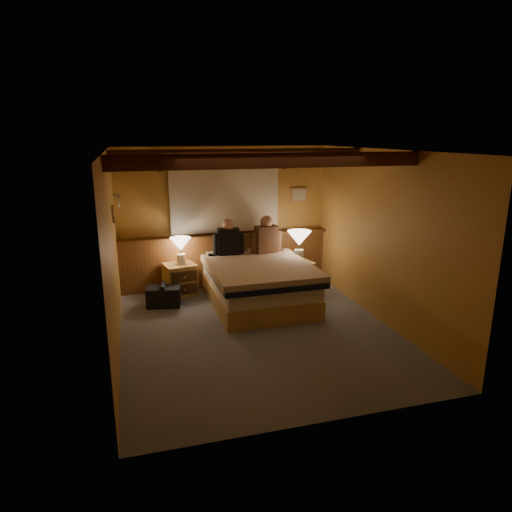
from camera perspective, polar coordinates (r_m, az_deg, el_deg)
name	(u,v)px	position (r m, az deg, el deg)	size (l,w,h in m)	color
floor	(258,332)	(6.27, 0.26, -9.43)	(4.20, 4.20, 0.00)	slate
ceiling	(258,150)	(5.71, 0.29, 13.07)	(4.20, 4.20, 0.00)	tan
wall_back	(224,218)	(7.87, -3.97, 4.78)	(3.60, 3.60, 0.00)	#C48F46
wall_left	(112,256)	(5.66, -17.51, 0.05)	(4.20, 4.20, 0.00)	#C48F46
wall_right	(382,237)	(6.59, 15.50, 2.25)	(4.20, 4.20, 0.00)	#C48F46
wall_front	(325,301)	(3.99, 8.68, -5.64)	(3.60, 3.60, 0.00)	#C48F46
wainscot	(226,259)	(7.97, -3.78, -0.36)	(3.60, 0.23, 0.94)	brown
curtain_window	(225,200)	(7.75, -3.90, 7.03)	(2.18, 0.09, 1.11)	#4A2512
ceiling_beams	(255,157)	(5.86, -0.13, 12.23)	(3.60, 1.65, 0.16)	#4A2512
coat_rail	(118,198)	(7.12, -16.90, 6.90)	(0.05, 0.55, 0.24)	silver
framed_print	(299,195)	(8.18, 5.40, 7.61)	(0.30, 0.04, 0.25)	#AE7F57
bed	(258,283)	(7.12, 0.30, -3.38)	(1.56, 1.98, 0.67)	tan
nightstand_left	(180,280)	(7.64, -9.46, -2.93)	(0.57, 0.53, 0.53)	tan
nightstand_right	(297,277)	(7.69, 5.10, -2.67)	(0.57, 0.53, 0.53)	tan
lamp_left	(181,246)	(7.47, -9.41, 1.28)	(0.34, 0.34, 0.44)	silver
lamp_right	(299,240)	(7.57, 5.42, 2.00)	(0.40, 0.40, 0.52)	silver
person_left	(228,240)	(7.51, -3.48, 2.04)	(0.51, 0.24, 0.62)	black
person_right	(266,237)	(7.61, 1.31, 2.34)	(0.53, 0.25, 0.65)	#4F311F
duffel_bag	(164,296)	(7.24, -11.48, -4.95)	(0.55, 0.39, 0.37)	black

